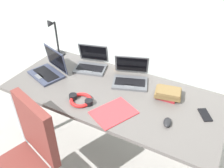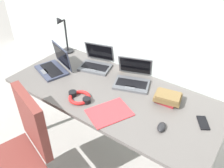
{
  "view_description": "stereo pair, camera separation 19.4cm",
  "coord_description": "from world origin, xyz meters",
  "px_view_note": "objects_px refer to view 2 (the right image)",
  "views": [
    {
      "loc": [
        0.74,
        -1.39,
        1.95
      ],
      "look_at": [
        0.0,
        0.0,
        0.82
      ],
      "focal_mm": 38.11,
      "sensor_mm": 36.0,
      "label": 1
    },
    {
      "loc": [
        0.91,
        -1.29,
        1.95
      ],
      "look_at": [
        0.0,
        0.0,
        0.82
      ],
      "focal_mm": 38.11,
      "sensor_mm": 36.0,
      "label": 2
    }
  ],
  "objects_px": {
    "laptop_near_mouse": "(96,63)",
    "laptop_center": "(133,78)",
    "computer_mouse": "(162,127)",
    "paper_folder_near_lamp": "(109,113)",
    "office_chair": "(20,163)",
    "laptop_near_lamp": "(55,66)",
    "cell_phone": "(203,123)",
    "headphones": "(80,97)",
    "pill_bottle": "(122,66)",
    "desk_lamp": "(64,36)",
    "book_stack": "(168,97)"
  },
  "relations": [
    {
      "from": "pill_bottle",
      "to": "book_stack",
      "type": "distance_m",
      "value": 0.59
    },
    {
      "from": "book_stack",
      "to": "paper_folder_near_lamp",
      "type": "relative_size",
      "value": 0.75
    },
    {
      "from": "laptop_near_lamp",
      "to": "laptop_center",
      "type": "height_order",
      "value": "laptop_near_lamp"
    },
    {
      "from": "headphones",
      "to": "office_chair",
      "type": "relative_size",
      "value": 0.22
    },
    {
      "from": "computer_mouse",
      "to": "paper_folder_near_lamp",
      "type": "distance_m",
      "value": 0.4
    },
    {
      "from": "desk_lamp",
      "to": "computer_mouse",
      "type": "xyz_separation_m",
      "value": [
        1.32,
        -0.42,
        -0.18
      ]
    },
    {
      "from": "laptop_near_mouse",
      "to": "headphones",
      "type": "relative_size",
      "value": 1.61
    },
    {
      "from": "laptop_near_lamp",
      "to": "laptop_center",
      "type": "xyz_separation_m",
      "value": [
        0.71,
        0.25,
        -0.0
      ]
    },
    {
      "from": "computer_mouse",
      "to": "cell_phone",
      "type": "distance_m",
      "value": 0.31
    },
    {
      "from": "desk_lamp",
      "to": "pill_bottle",
      "type": "height_order",
      "value": "desk_lamp"
    },
    {
      "from": "cell_phone",
      "to": "headphones",
      "type": "distance_m",
      "value": 0.95
    },
    {
      "from": "cell_phone",
      "to": "office_chair",
      "type": "xyz_separation_m",
      "value": [
        -1.06,
        -0.85,
        -0.35
      ]
    },
    {
      "from": "pill_bottle",
      "to": "paper_folder_near_lamp",
      "type": "xyz_separation_m",
      "value": [
        0.26,
        -0.57,
        -0.04
      ]
    },
    {
      "from": "laptop_near_mouse",
      "to": "headphones",
      "type": "xyz_separation_m",
      "value": [
        0.2,
        -0.47,
        -0.03
      ]
    },
    {
      "from": "paper_folder_near_lamp",
      "to": "office_chair",
      "type": "bearing_deg",
      "value": -129.68
    },
    {
      "from": "desk_lamp",
      "to": "office_chair",
      "type": "bearing_deg",
      "value": -65.58
    },
    {
      "from": "office_chair",
      "to": "book_stack",
      "type": "bearing_deg",
      "value": 50.64
    },
    {
      "from": "laptop_near_mouse",
      "to": "paper_folder_near_lamp",
      "type": "distance_m",
      "value": 0.68
    },
    {
      "from": "office_chair",
      "to": "laptop_near_mouse",
      "type": "bearing_deg",
      "value": 91.89
    },
    {
      "from": "book_stack",
      "to": "office_chair",
      "type": "xyz_separation_m",
      "value": [
        -0.75,
        -0.92,
        -0.39
      ]
    },
    {
      "from": "computer_mouse",
      "to": "cell_phone",
      "type": "bearing_deg",
      "value": 33.7
    },
    {
      "from": "computer_mouse",
      "to": "headphones",
      "type": "relative_size",
      "value": 0.45
    },
    {
      "from": "desk_lamp",
      "to": "headphones",
      "type": "distance_m",
      "value": 0.84
    },
    {
      "from": "cell_phone",
      "to": "headphones",
      "type": "bearing_deg",
      "value": 166.21
    },
    {
      "from": "desk_lamp",
      "to": "office_chair",
      "type": "xyz_separation_m",
      "value": [
        0.48,
        -1.05,
        -0.54
      ]
    },
    {
      "from": "computer_mouse",
      "to": "book_stack",
      "type": "xyz_separation_m",
      "value": [
        -0.09,
        0.29,
        0.03
      ]
    },
    {
      "from": "laptop_near_mouse",
      "to": "computer_mouse",
      "type": "bearing_deg",
      "value": -24.09
    },
    {
      "from": "laptop_near_mouse",
      "to": "computer_mouse",
      "type": "distance_m",
      "value": 0.96
    },
    {
      "from": "book_stack",
      "to": "laptop_near_lamp",
      "type": "bearing_deg",
      "value": -170.62
    },
    {
      "from": "cell_phone",
      "to": "pill_bottle",
      "type": "relative_size",
      "value": 1.72
    },
    {
      "from": "computer_mouse",
      "to": "headphones",
      "type": "height_order",
      "value": "headphones"
    },
    {
      "from": "laptop_center",
      "to": "pill_bottle",
      "type": "distance_m",
      "value": 0.24
    },
    {
      "from": "laptop_center",
      "to": "computer_mouse",
      "type": "bearing_deg",
      "value": -38.65
    },
    {
      "from": "pill_bottle",
      "to": "paper_folder_near_lamp",
      "type": "height_order",
      "value": "pill_bottle"
    },
    {
      "from": "office_chair",
      "to": "laptop_center",
      "type": "bearing_deg",
      "value": 68.28
    },
    {
      "from": "laptop_center",
      "to": "paper_folder_near_lamp",
      "type": "distance_m",
      "value": 0.44
    },
    {
      "from": "laptop_near_lamp",
      "to": "desk_lamp",
      "type": "bearing_deg",
      "value": 117.39
    },
    {
      "from": "office_chair",
      "to": "computer_mouse",
      "type": "bearing_deg",
      "value": 36.63
    },
    {
      "from": "laptop_near_lamp",
      "to": "headphones",
      "type": "relative_size",
      "value": 1.76
    },
    {
      "from": "headphones",
      "to": "cell_phone",
      "type": "bearing_deg",
      "value": 18.35
    },
    {
      "from": "laptop_near_lamp",
      "to": "cell_phone",
      "type": "bearing_deg",
      "value": 4.3
    },
    {
      "from": "laptop_near_lamp",
      "to": "laptop_near_mouse",
      "type": "distance_m",
      "value": 0.4
    },
    {
      "from": "laptop_near_mouse",
      "to": "pill_bottle",
      "type": "xyz_separation_m",
      "value": [
        0.23,
        0.1,
        -0.0
      ]
    },
    {
      "from": "laptop_near_lamp",
      "to": "computer_mouse",
      "type": "xyz_separation_m",
      "value": [
        1.16,
        -0.11,
        -0.03
      ]
    },
    {
      "from": "laptop_near_mouse",
      "to": "laptop_center",
      "type": "height_order",
      "value": "laptop_center"
    },
    {
      "from": "desk_lamp",
      "to": "laptop_near_mouse",
      "type": "xyz_separation_m",
      "value": [
        0.44,
        -0.03,
        -0.15
      ]
    },
    {
      "from": "headphones",
      "to": "desk_lamp",
      "type": "bearing_deg",
      "value": 141.89
    },
    {
      "from": "computer_mouse",
      "to": "laptop_center",
      "type": "bearing_deg",
      "value": 130.22
    },
    {
      "from": "desk_lamp",
      "to": "cell_phone",
      "type": "relative_size",
      "value": 2.94
    },
    {
      "from": "desk_lamp",
      "to": "computer_mouse",
      "type": "height_order",
      "value": "desk_lamp"
    }
  ]
}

